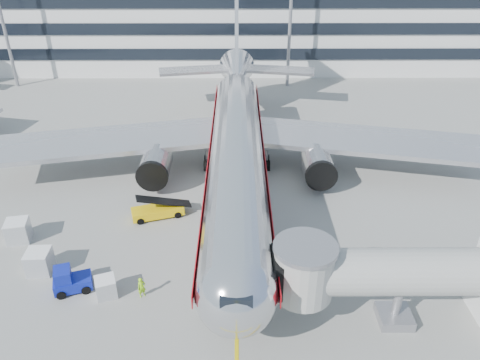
{
  "coord_description": "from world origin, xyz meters",
  "views": [
    {
      "loc": [
        0.1,
        -30.57,
        23.55
      ],
      "look_at": [
        0.28,
        4.08,
        4.0
      ],
      "focal_mm": 35.0,
      "sensor_mm": 36.0,
      "label": 1
    }
  ],
  "objects_px": {
    "cargo_container_right": "(18,231)",
    "main_jet": "(237,140)",
    "ramp_worker": "(142,287)",
    "belt_loader": "(158,210)",
    "cargo_container_left": "(39,262)",
    "cargo_container_front": "(106,287)",
    "baggage_tug": "(70,281)"
  },
  "relations": [
    {
      "from": "belt_loader",
      "to": "ramp_worker",
      "type": "distance_m",
      "value": 10.15
    },
    {
      "from": "ramp_worker",
      "to": "cargo_container_right",
      "type": "bearing_deg",
      "value": 116.72
    },
    {
      "from": "ramp_worker",
      "to": "cargo_container_left",
      "type": "bearing_deg",
      "value": 128.74
    },
    {
      "from": "belt_loader",
      "to": "cargo_container_left",
      "type": "distance_m",
      "value": 10.76
    },
    {
      "from": "belt_loader",
      "to": "cargo_container_right",
      "type": "height_order",
      "value": "belt_loader"
    },
    {
      "from": "main_jet",
      "to": "cargo_container_right",
      "type": "xyz_separation_m",
      "value": [
        -18.08,
        -10.67,
        -3.3
      ]
    },
    {
      "from": "belt_loader",
      "to": "cargo_container_right",
      "type": "xyz_separation_m",
      "value": [
        -10.99,
        -3.47,
        0.29
      ]
    },
    {
      "from": "cargo_container_right",
      "to": "cargo_container_front",
      "type": "bearing_deg",
      "value": -36.66
    },
    {
      "from": "belt_loader",
      "to": "cargo_container_right",
      "type": "bearing_deg",
      "value": -162.49
    },
    {
      "from": "cargo_container_right",
      "to": "cargo_container_front",
      "type": "height_order",
      "value": "cargo_container_right"
    },
    {
      "from": "baggage_tug",
      "to": "cargo_container_left",
      "type": "relative_size",
      "value": 1.6
    },
    {
      "from": "belt_loader",
      "to": "cargo_container_left",
      "type": "relative_size",
      "value": 2.65
    },
    {
      "from": "cargo_container_right",
      "to": "ramp_worker",
      "type": "distance_m",
      "value": 13.2
    },
    {
      "from": "cargo_container_left",
      "to": "ramp_worker",
      "type": "distance_m",
      "value": 8.61
    },
    {
      "from": "belt_loader",
      "to": "cargo_container_right",
      "type": "distance_m",
      "value": 11.53
    },
    {
      "from": "belt_loader",
      "to": "cargo_container_left",
      "type": "xyz_separation_m",
      "value": [
        -7.77,
        -7.43,
        0.28
      ]
    },
    {
      "from": "belt_loader",
      "to": "ramp_worker",
      "type": "relative_size",
      "value": 3.07
    },
    {
      "from": "main_jet",
      "to": "cargo_container_front",
      "type": "relative_size",
      "value": 28.81
    },
    {
      "from": "ramp_worker",
      "to": "belt_loader",
      "type": "bearing_deg",
      "value": 59.33
    },
    {
      "from": "baggage_tug",
      "to": "cargo_container_front",
      "type": "xyz_separation_m",
      "value": [
        2.7,
        -0.56,
        -0.12
      ]
    },
    {
      "from": "baggage_tug",
      "to": "main_jet",
      "type": "bearing_deg",
      "value": 54.4
    },
    {
      "from": "cargo_container_front",
      "to": "main_jet",
      "type": "bearing_deg",
      "value": 61.8
    },
    {
      "from": "main_jet",
      "to": "belt_loader",
      "type": "distance_m",
      "value": 10.72
    },
    {
      "from": "main_jet",
      "to": "ramp_worker",
      "type": "bearing_deg",
      "value": -111.11
    },
    {
      "from": "main_jet",
      "to": "belt_loader",
      "type": "xyz_separation_m",
      "value": [
        -7.09,
        -7.2,
        -3.58
      ]
    },
    {
      "from": "baggage_tug",
      "to": "cargo_container_front",
      "type": "height_order",
      "value": "baggage_tug"
    },
    {
      "from": "cargo_container_right",
      "to": "main_jet",
      "type": "bearing_deg",
      "value": 30.54
    },
    {
      "from": "main_jet",
      "to": "baggage_tug",
      "type": "bearing_deg",
      "value": -125.6
    },
    {
      "from": "main_jet",
      "to": "baggage_tug",
      "type": "xyz_separation_m",
      "value": [
        -11.95,
        -16.69,
        -3.38
      ]
    },
    {
      "from": "main_jet",
      "to": "cargo_container_left",
      "type": "bearing_deg",
      "value": -135.45
    },
    {
      "from": "cargo_container_left",
      "to": "belt_loader",
      "type": "bearing_deg",
      "value": 43.71
    },
    {
      "from": "cargo_container_left",
      "to": "ramp_worker",
      "type": "bearing_deg",
      "value": -18.36
    }
  ]
}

